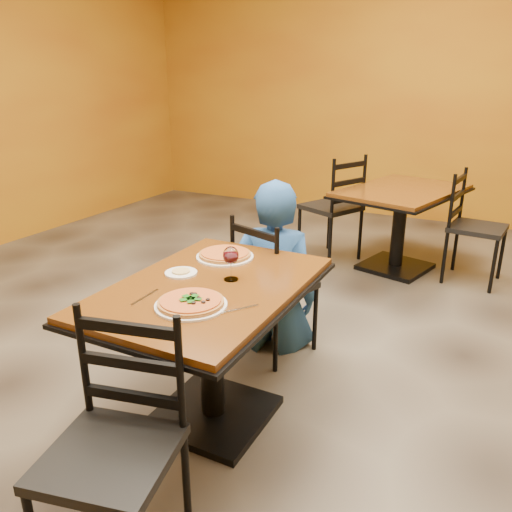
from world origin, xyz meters
The scene contains 18 objects.
floor centered at (0.00, 0.00, 0.00)m, with size 7.00×8.00×0.01m, color black.
wall_back centered at (0.00, 4.00, 1.50)m, with size 7.00×0.01×3.00m, color #AC7813.
table_main centered at (0.00, -0.50, 0.56)m, with size 0.83×1.23×0.75m.
table_second centered at (0.36, 2.11, 0.56)m, with size 1.11×1.39×0.75m.
chair_main_near centered at (0.13, -1.36, 0.46)m, with size 0.42×0.42×0.92m, color black, non-canonical shape.
chair_main_far centered at (-0.01, 0.27, 0.45)m, with size 0.41×0.41×0.90m, color black, non-canonical shape.
chair_second_left centered at (-0.29, 2.11, 0.50)m, with size 0.46×0.46×1.01m, color black, non-canonical shape.
chair_second_right centered at (1.01, 2.11, 0.47)m, with size 0.42×0.42×0.94m, color black, non-canonical shape.
diner centered at (-0.07, 0.37, 0.55)m, with size 0.56×0.37×1.09m, color navy.
plate_main centered at (0.06, -0.74, 0.76)m, with size 0.31×0.31×0.01m, color white.
pizza_main centered at (0.06, -0.74, 0.77)m, with size 0.28×0.28×0.02m, color maroon.
plate_far centered at (-0.12, -0.15, 0.76)m, with size 0.31×0.31×0.01m, color white.
pizza_far centered at (-0.12, -0.15, 0.77)m, with size 0.28×0.28×0.02m, color orange.
side_plate centered at (-0.19, -0.45, 0.76)m, with size 0.16×0.16×0.01m, color white.
dip centered at (-0.19, -0.45, 0.76)m, with size 0.09×0.09×0.01m, color tan.
wine_glass centered at (0.07, -0.41, 0.84)m, with size 0.08×0.08×0.18m, color white, non-canonical shape.
fork centered at (-0.17, -0.76, 0.75)m, with size 0.01×0.19×0.00m, color silver.
knife centered at (0.25, -0.69, 0.75)m, with size 0.01×0.21×0.00m, color silver.
Camera 1 is at (1.19, -2.35, 1.67)m, focal length 35.35 mm.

